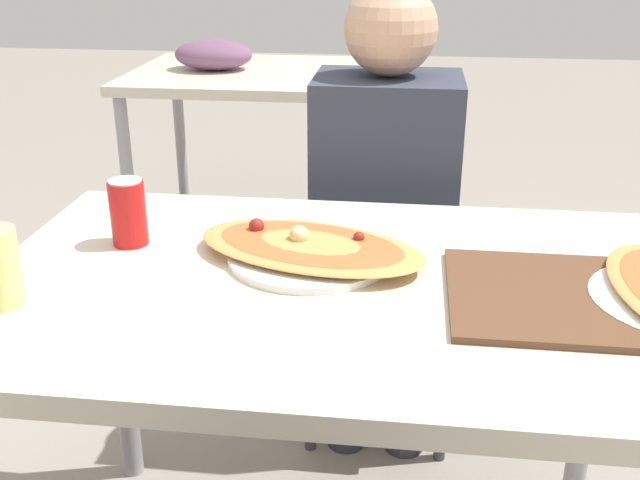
{
  "coord_description": "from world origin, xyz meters",
  "views": [
    {
      "loc": [
        0.12,
        -1.13,
        1.29
      ],
      "look_at": [
        -0.02,
        0.02,
        0.79
      ],
      "focal_mm": 42.0,
      "sensor_mm": 36.0,
      "label": 1
    }
  ],
  "objects_px": {
    "dining_table": "(332,320)",
    "soda_can": "(128,212)",
    "chair_far_seated": "(384,247)",
    "person_seated": "(385,188)",
    "pizza_main": "(310,249)"
  },
  "relations": [
    {
      "from": "dining_table",
      "to": "soda_can",
      "type": "relative_size",
      "value": 9.53
    },
    {
      "from": "dining_table",
      "to": "soda_can",
      "type": "bearing_deg",
      "value": 165.11
    },
    {
      "from": "dining_table",
      "to": "chair_far_seated",
      "type": "xyz_separation_m",
      "value": [
        0.06,
        0.71,
        -0.17
      ]
    },
    {
      "from": "person_seated",
      "to": "pizza_main",
      "type": "xyz_separation_m",
      "value": [
        -0.11,
        -0.52,
        0.06
      ]
    },
    {
      "from": "pizza_main",
      "to": "soda_can",
      "type": "bearing_deg",
      "value": 175.57
    },
    {
      "from": "person_seated",
      "to": "pizza_main",
      "type": "relative_size",
      "value": 2.52
    },
    {
      "from": "dining_table",
      "to": "person_seated",
      "type": "xyz_separation_m",
      "value": [
        0.06,
        0.6,
        0.04
      ]
    },
    {
      "from": "person_seated",
      "to": "soda_can",
      "type": "xyz_separation_m",
      "value": [
        -0.45,
        -0.49,
        0.1
      ]
    },
    {
      "from": "chair_far_seated",
      "to": "person_seated",
      "type": "bearing_deg",
      "value": 90.0
    },
    {
      "from": "chair_far_seated",
      "to": "pizza_main",
      "type": "relative_size",
      "value": 1.84
    },
    {
      "from": "dining_table",
      "to": "person_seated",
      "type": "bearing_deg",
      "value": 83.9
    },
    {
      "from": "dining_table",
      "to": "chair_far_seated",
      "type": "height_order",
      "value": "chair_far_seated"
    },
    {
      "from": "dining_table",
      "to": "person_seated",
      "type": "height_order",
      "value": "person_seated"
    },
    {
      "from": "chair_far_seated",
      "to": "soda_can",
      "type": "relative_size",
      "value": 6.87
    },
    {
      "from": "pizza_main",
      "to": "soda_can",
      "type": "xyz_separation_m",
      "value": [
        -0.34,
        0.03,
        0.04
      ]
    }
  ]
}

